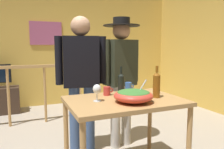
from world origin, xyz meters
name	(u,v)px	position (x,y,z in m)	size (l,w,h in m)	color
back_wall	(54,45)	(0.00, 2.73, 1.37)	(5.87, 0.10, 2.73)	gold
side_wall_right	(218,45)	(2.93, 0.82, 1.37)	(0.10, 4.09, 2.73)	gold
framed_picture	(46,33)	(-0.18, 2.67, 1.62)	(0.68, 0.03, 0.51)	#A55079
stair_railing	(20,86)	(-0.75, 1.50, 0.67)	(3.00, 0.10, 1.07)	#B2844C
serving_table	(125,108)	(0.21, -0.50, 0.71)	(1.12, 0.77, 0.81)	#B2844C
salad_bowl	(133,95)	(0.23, -0.63, 0.87)	(0.37, 0.37, 0.21)	#CC3D2D
wine_glass	(97,90)	(-0.07, -0.48, 0.92)	(0.08, 0.08, 0.16)	silver
wine_bottle_dark	(121,83)	(0.26, -0.29, 0.93)	(0.07, 0.07, 0.30)	black
wine_bottle_amber	(157,84)	(0.53, -0.57, 0.94)	(0.07, 0.07, 0.32)	brown
mug_red	(107,91)	(0.11, -0.27, 0.85)	(0.11, 0.08, 0.09)	#B7332D
mug_blue	(129,87)	(0.40, -0.20, 0.86)	(0.11, 0.07, 0.11)	#3866B2
person_standing_left	(81,74)	(-0.06, 0.15, 1.00)	(0.60, 0.30, 1.68)	#3D5684
person_standing_right	(121,71)	(0.47, 0.15, 1.01)	(0.55, 0.46, 1.69)	beige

